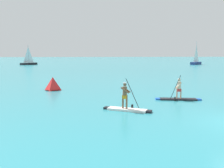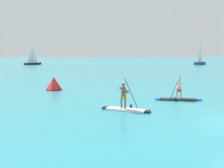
% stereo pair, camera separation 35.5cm
% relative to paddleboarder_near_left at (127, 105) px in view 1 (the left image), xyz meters
% --- Properties ---
extents(paddleboarder_near_left, '(2.81, 1.73, 1.93)m').
position_rel_paddleboarder_near_left_xyz_m(paddleboarder_near_left, '(0.00, 0.00, 0.00)').
color(paddleboarder_near_left, white).
rests_on(paddleboarder_near_left, ground).
extents(paddleboarder_mid_center, '(3.34, 1.16, 1.92)m').
position_rel_paddleboarder_near_left_xyz_m(paddleboarder_mid_center, '(4.36, 2.87, -0.04)').
color(paddleboarder_mid_center, black).
rests_on(paddleboarder_mid_center, ground).
extents(race_marker_buoy, '(1.48, 1.48, 1.23)m').
position_rel_paddleboarder_near_left_xyz_m(race_marker_buoy, '(-5.43, 8.83, 0.20)').
color(race_marker_buoy, red).
rests_on(race_marker_buoy, ground).
extents(sailboat_left_horizon, '(4.59, 4.76, 5.91)m').
position_rel_paddleboarder_near_left_xyz_m(sailboat_left_horizon, '(-19.00, 61.05, 0.43)').
color(sailboat_left_horizon, black).
rests_on(sailboat_left_horizon, ground).
extents(sailboat_right_horizon, '(4.80, 4.55, 6.98)m').
position_rel_paddleboarder_near_left_xyz_m(sailboat_right_horizon, '(31.54, 56.48, 0.47)').
color(sailboat_right_horizon, navy).
rests_on(sailboat_right_horizon, ground).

